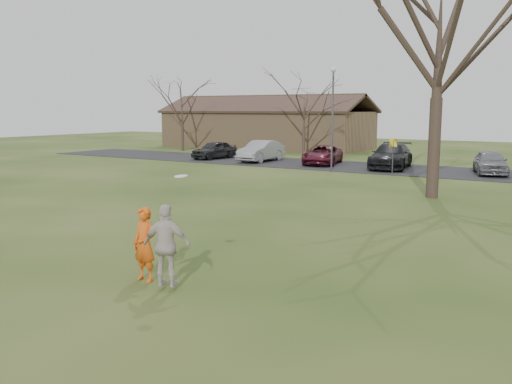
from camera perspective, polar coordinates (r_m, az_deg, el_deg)
ground at (r=12.04m, az=-10.25°, el=-9.53°), size 120.00×120.00×0.00m
parking_strip at (r=34.52m, az=18.75°, el=2.02°), size 62.00×6.50×0.04m
player_defender at (r=12.15m, az=-11.59°, el=-5.39°), size 0.61×0.42×1.64m
car_0 at (r=41.31m, az=-4.38°, el=4.43°), size 2.02×4.07×1.33m
car_1 at (r=39.06m, az=0.53°, el=4.32°), size 1.66×4.53×1.48m
car_2 at (r=37.25m, az=6.98°, el=3.89°), size 3.11×4.95×1.28m
car_3 at (r=35.49m, az=13.94°, el=3.69°), size 2.96×5.63×1.56m
car_4 at (r=34.06m, az=23.32°, el=2.89°), size 2.68×4.34×1.38m
catching_play at (r=11.36m, az=-9.32°, el=-5.54°), size 1.09×0.75×2.32m
building at (r=54.12m, az=1.03°, el=6.75°), size 20.60×8.50×5.14m
lamp_post at (r=33.85m, az=8.03°, el=8.98°), size 0.34×0.34×6.27m
sign_yellow at (r=32.04m, az=14.14°, el=4.31°), size 0.35×0.35×2.08m
big_tree at (r=24.35m, az=18.70°, el=15.93°), size 9.00×9.00×14.00m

